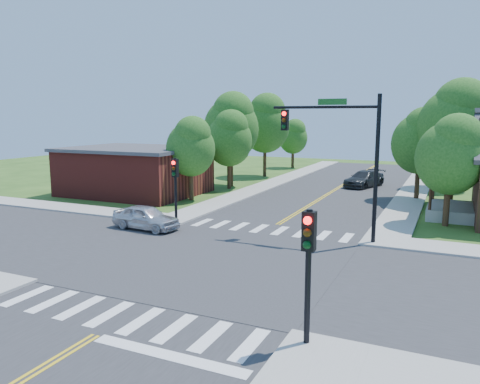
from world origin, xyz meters
The scene contains 25 objects.
ground centered at (0.00, 0.00, 0.00)m, with size 100.00×100.00×0.00m, color #2B5019.
road_ns centered at (0.00, 0.00, 0.02)m, with size 10.00×90.00×0.04m, color #2D2D30.
road_ew centered at (0.00, 0.00, 0.03)m, with size 90.00×10.00×0.04m, color #2D2D30.
intersection_patch centered at (0.00, 0.00, 0.00)m, with size 10.20×10.20×0.06m, color #2D2D30.
sidewalk_nw centered at (-15.82, 15.82, 0.07)m, with size 40.00×40.00×0.14m.
crosswalk_north centered at (0.00, 6.20, 0.05)m, with size 8.85×2.00×0.01m.
crosswalk_south centered at (0.00, -6.20, 0.05)m, with size 8.85×2.00×0.01m.
centerline centered at (0.00, 0.00, 0.05)m, with size 0.30×90.00×0.01m.
stop_bar centered at (2.50, -7.60, 0.00)m, with size 4.60×0.45×0.09m, color white.
signal_mast_ne centered at (3.91, 5.59, 4.85)m, with size 5.30×0.42×7.20m.
signal_pole_se centered at (5.60, -5.62, 2.66)m, with size 0.34×0.42×3.80m.
signal_pole_nw centered at (-5.60, 5.58, 2.66)m, with size 0.34×0.42×3.80m.
building_nw centered at (-14.20, 13.20, 1.88)m, with size 10.40×8.40×3.73m.
tree_e_a centered at (8.79, 11.31, 4.15)m, with size 3.73×3.55×6.35m.
tree_e_b centered at (8.96, 18.40, 5.73)m, with size 5.14×4.89×8.74m.
tree_e_c centered at (9.03, 26.31, 5.54)m, with size 4.97×4.73×8.46m.
tree_e_d centered at (9.29, 34.60, 4.52)m, with size 4.07×3.86×6.91m.
tree_w_a centered at (-8.58, 12.49, 4.06)m, with size 3.65×3.47×6.20m.
tree_w_b centered at (-8.89, 19.99, 5.44)m, with size 4.88×4.64×8.30m.
tree_w_c centered at (-8.71, 27.59, 5.57)m, with size 5.00×4.75×8.50m.
tree_w_d centered at (-8.67, 36.62, 3.83)m, with size 3.45×3.27×5.86m.
tree_house centered at (6.64, 19.43, 4.49)m, with size 4.03×3.83×6.85m.
tree_bldg centered at (-8.44, 18.61, 4.43)m, with size 3.98×3.78×6.77m.
car_silver centered at (-6.21, 3.50, 0.67)m, with size 4.03×1.92×1.33m, color silver.
car_dgrey centered at (1.90, 24.26, 0.70)m, with size 3.37×5.19×1.40m, color #292B2D.
Camera 1 is at (8.88, -17.08, 6.18)m, focal length 35.00 mm.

